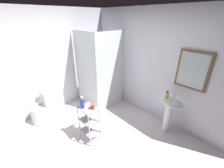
# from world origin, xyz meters

# --- Properties ---
(ground_plane) EXTENTS (4.20, 4.20, 0.02)m
(ground_plane) POSITION_xyz_m (0.00, 0.00, -0.01)
(ground_plane) COLOR silver
(wall_back) EXTENTS (4.20, 0.14, 2.50)m
(wall_back) POSITION_xyz_m (0.01, 1.85, 1.25)
(wall_back) COLOR silver
(wall_back) RESTS_ON ground_plane
(wall_left) EXTENTS (0.10, 4.20, 2.50)m
(wall_left) POSITION_xyz_m (-1.85, 0.00, 1.25)
(wall_left) COLOR silver
(wall_left) RESTS_ON ground_plane
(shower_stall) EXTENTS (0.92, 0.92, 2.00)m
(shower_stall) POSITION_xyz_m (-1.20, 1.19, 0.46)
(shower_stall) COLOR white
(shower_stall) RESTS_ON ground_plane
(pedestal_sink) EXTENTS (0.46, 0.37, 0.81)m
(pedestal_sink) POSITION_xyz_m (0.68, 1.52, 0.58)
(pedestal_sink) COLOR white
(pedestal_sink) RESTS_ON ground_plane
(sink_faucet) EXTENTS (0.03, 0.03, 0.10)m
(sink_faucet) POSITION_xyz_m (0.68, 1.64, 0.86)
(sink_faucet) COLOR silver
(sink_faucet) RESTS_ON pedestal_sink
(toilet) EXTENTS (0.37, 0.49, 0.76)m
(toilet) POSITION_xyz_m (-1.48, -0.33, 0.31)
(toilet) COLOR white
(toilet) RESTS_ON ground_plane
(storage_cart) EXTENTS (0.38, 0.28, 0.74)m
(storage_cart) POSITION_xyz_m (-0.28, 0.19, 0.44)
(storage_cart) COLOR silver
(storage_cart) RESTS_ON ground_plane
(hand_soap_bottle) EXTENTS (0.06, 0.06, 0.15)m
(hand_soap_bottle) POSITION_xyz_m (0.58, 1.50, 0.87)
(hand_soap_bottle) COLOR gold
(hand_soap_bottle) RESTS_ON pedestal_sink
(shampoo_bottle_blue) EXTENTS (0.08, 0.08, 0.24)m
(shampoo_bottle_blue) POSITION_xyz_m (-0.36, 0.13, 0.85)
(shampoo_bottle_blue) COLOR #3847B1
(shampoo_bottle_blue) RESTS_ON storage_cart
(rinse_cup) EXTENTS (0.08, 0.08, 0.09)m
(rinse_cup) POSITION_xyz_m (-0.20, 0.24, 0.79)
(rinse_cup) COLOR #B24742
(rinse_cup) RESTS_ON storage_cart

